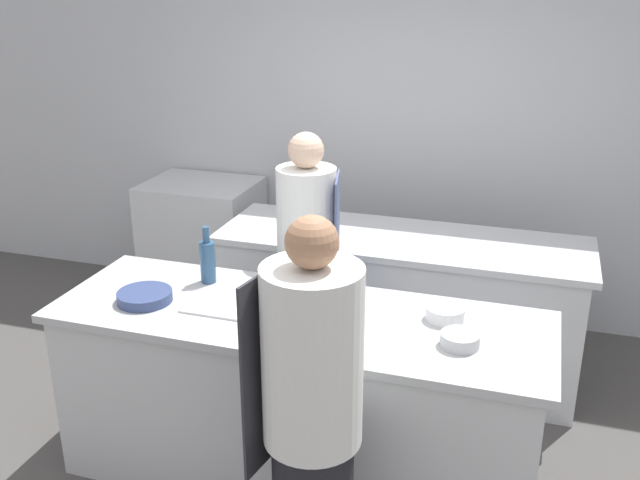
% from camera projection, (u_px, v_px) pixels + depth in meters
% --- Properties ---
extents(ground_plane, '(16.00, 16.00, 0.00)m').
position_uv_depth(ground_plane, '(300.00, 470.00, 3.72)').
color(ground_plane, '#4C4947').
extents(wall_back, '(8.00, 0.06, 2.80)m').
position_uv_depth(wall_back, '(395.00, 126.00, 5.13)').
color(wall_back, silver).
rests_on(wall_back, ground_plane).
extents(prep_counter, '(2.40, 0.81, 0.91)m').
position_uv_depth(prep_counter, '(299.00, 395.00, 3.56)').
color(prep_counter, silver).
rests_on(prep_counter, ground_plane).
extents(pass_counter, '(2.28, 0.74, 0.91)m').
position_uv_depth(pass_counter, '(399.00, 304.00, 4.54)').
color(pass_counter, silver).
rests_on(pass_counter, ground_plane).
extents(oven_range, '(0.82, 0.65, 0.96)m').
position_uv_depth(oven_range, '(204.00, 243.00, 5.51)').
color(oven_range, silver).
rests_on(oven_range, ground_plane).
extents(chef_at_prep_near, '(0.42, 0.40, 1.66)m').
position_uv_depth(chef_at_prep_near, '(312.00, 423.00, 2.71)').
color(chef_at_prep_near, black).
rests_on(chef_at_prep_near, ground_plane).
extents(chef_at_stove, '(0.38, 0.37, 1.63)m').
position_uv_depth(chef_at_stove, '(307.00, 271.00, 4.12)').
color(chef_at_stove, black).
rests_on(chef_at_stove, ground_plane).
extents(bottle_olive_oil, '(0.09, 0.09, 0.25)m').
position_uv_depth(bottle_olive_oil, '(266.00, 318.00, 3.14)').
color(bottle_olive_oil, silver).
rests_on(bottle_olive_oil, prep_counter).
extents(bottle_vinegar, '(0.07, 0.07, 0.20)m').
position_uv_depth(bottle_vinegar, '(296.00, 301.00, 3.35)').
color(bottle_vinegar, '#5B2319').
rests_on(bottle_vinegar, prep_counter).
extents(bottle_wine, '(0.08, 0.08, 0.31)m').
position_uv_depth(bottle_wine, '(208.00, 260.00, 3.71)').
color(bottle_wine, '#2D5175').
rests_on(bottle_wine, prep_counter).
extents(bowl_mixing_large, '(0.27, 0.27, 0.05)m').
position_uv_depth(bowl_mixing_large, '(145.00, 296.00, 3.52)').
color(bowl_mixing_large, navy).
rests_on(bowl_mixing_large, prep_counter).
extents(bowl_prep_small, '(0.19, 0.19, 0.06)m').
position_uv_depth(bowl_prep_small, '(339.00, 295.00, 3.53)').
color(bowl_prep_small, navy).
rests_on(bowl_prep_small, prep_counter).
extents(bowl_ceramic_blue, '(0.17, 0.17, 0.06)m').
position_uv_depth(bowl_ceramic_blue, '(460.00, 340.00, 3.09)').
color(bowl_ceramic_blue, '#B7BABC').
rests_on(bowl_ceramic_blue, prep_counter).
extents(bowl_wooden_salad, '(0.18, 0.18, 0.07)m').
position_uv_depth(bowl_wooden_salad, '(445.00, 313.00, 3.33)').
color(bowl_wooden_salad, white).
rests_on(bowl_wooden_salad, prep_counter).
extents(cutting_board, '(0.34, 0.25, 0.01)m').
position_uv_depth(cutting_board, '(221.00, 306.00, 3.47)').
color(cutting_board, white).
rests_on(cutting_board, prep_counter).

